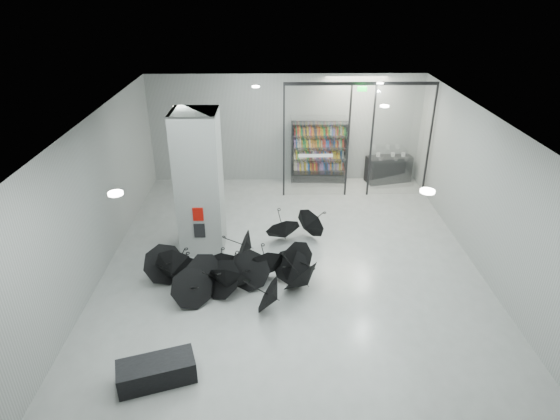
{
  "coord_description": "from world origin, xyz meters",
  "views": [
    {
      "loc": [
        -0.49,
        -9.85,
        7.08
      ],
      "look_at": [
        -0.3,
        1.5,
        1.4
      ],
      "focal_mm": 30.14,
      "sensor_mm": 36.0,
      "label": 1
    }
  ],
  "objects_px": {
    "column": "(199,183)",
    "umbrella_cluster": "(239,271)",
    "bench": "(157,371)",
    "shop_counter": "(388,169)",
    "bookshelf": "(319,153)"
  },
  "relations": [
    {
      "from": "umbrella_cluster",
      "to": "column",
      "type": "bearing_deg",
      "value": 122.28
    },
    {
      "from": "shop_counter",
      "to": "bench",
      "type": "bearing_deg",
      "value": -137.9
    },
    {
      "from": "bookshelf",
      "to": "shop_counter",
      "type": "height_order",
      "value": "bookshelf"
    },
    {
      "from": "bench",
      "to": "shop_counter",
      "type": "xyz_separation_m",
      "value": [
        6.67,
        9.83,
        0.26
      ]
    },
    {
      "from": "bench",
      "to": "bookshelf",
      "type": "relative_size",
      "value": 0.63
    },
    {
      "from": "shop_counter",
      "to": "bookshelf",
      "type": "bearing_deg",
      "value": 165.71
    },
    {
      "from": "bench",
      "to": "umbrella_cluster",
      "type": "height_order",
      "value": "umbrella_cluster"
    },
    {
      "from": "umbrella_cluster",
      "to": "bench",
      "type": "bearing_deg",
      "value": -112.99
    },
    {
      "from": "bookshelf",
      "to": "umbrella_cluster",
      "type": "relative_size",
      "value": 0.44
    },
    {
      "from": "column",
      "to": "bookshelf",
      "type": "bearing_deg",
      "value": 51.63
    },
    {
      "from": "bench",
      "to": "column",
      "type": "bearing_deg",
      "value": 69.52
    },
    {
      "from": "column",
      "to": "bookshelf",
      "type": "distance_m",
      "value": 6.12
    },
    {
      "from": "column",
      "to": "bench",
      "type": "relative_size",
      "value": 2.73
    },
    {
      "from": "column",
      "to": "umbrella_cluster",
      "type": "distance_m",
      "value": 2.71
    },
    {
      "from": "bookshelf",
      "to": "column",
      "type": "bearing_deg",
      "value": -126.36
    }
  ]
}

